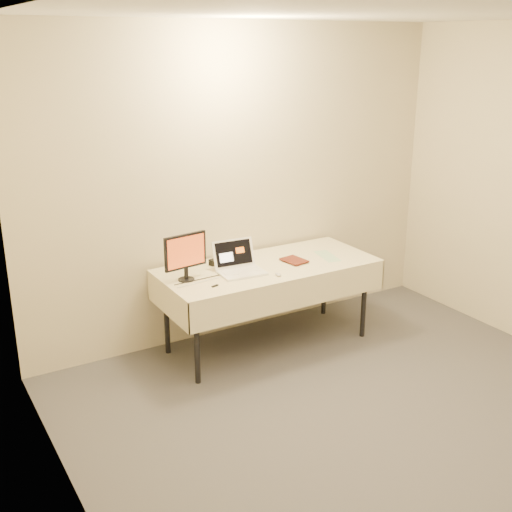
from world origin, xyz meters
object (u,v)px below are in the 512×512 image
table (268,272)px  laptop (238,265)px  monitor (185,253)px  book (287,252)px

table → laptop: 0.32m
table → laptop: laptop is taller
table → monitor: bearing=178.2°
monitor → laptop: bearing=-11.8°
laptop → book: 0.45m
monitor → book: 0.91m
laptop → monitor: 0.48m
table → book: (0.15, -0.06, 0.17)m
book → monitor: bearing=166.8°
book → table: bearing=152.1°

